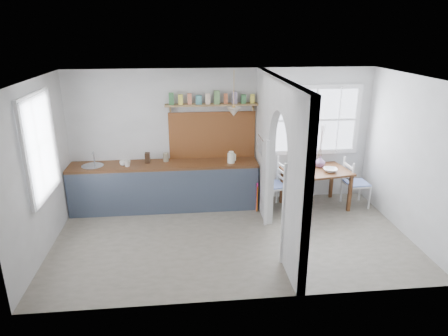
{
  "coord_description": "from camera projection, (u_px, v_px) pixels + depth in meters",
  "views": [
    {
      "loc": [
        -0.74,
        -5.81,
        3.29
      ],
      "look_at": [
        -0.11,
        0.25,
        1.14
      ],
      "focal_mm": 32.0,
      "sensor_mm": 36.0,
      "label": 1
    }
  ],
  "objects": [
    {
      "name": "jar",
      "position": [
        166.0,
        157.0,
        7.53
      ],
      "size": [
        0.14,
        0.14,
        0.17
      ],
      "primitive_type": "cylinder",
      "rotation": [
        0.0,
        0.0,
        0.38
      ],
      "color": "#7B7158",
      "rests_on": "counter"
    },
    {
      "name": "mug_a",
      "position": [
        127.0,
        163.0,
        7.25
      ],
      "size": [
        0.14,
        0.14,
        0.12
      ],
      "primitive_type": "imported",
      "rotation": [
        0.0,
        0.0,
        0.16
      ],
      "color": "silver",
      "rests_on": "counter"
    },
    {
      "name": "sink",
      "position": [
        93.0,
        166.0,
        7.31
      ],
      "size": [
        0.4,
        0.4,
        0.02
      ],
      "primitive_type": "cylinder",
      "color": "silver",
      "rests_on": "counter"
    },
    {
      "name": "shelf",
      "position": [
        212.0,
        101.0,
        7.33
      ],
      "size": [
        1.75,
        0.2,
        0.21
      ],
      "color": "#A9864C",
      "rests_on": "walls"
    },
    {
      "name": "towel_magenta",
      "position": [
        257.0,
        198.0,
        7.49
      ],
      "size": [
        0.02,
        0.03,
        0.59
      ],
      "primitive_type": "cube",
      "color": "#D41B7C",
      "rests_on": "counter"
    },
    {
      "name": "knife_block",
      "position": [
        148.0,
        158.0,
        7.45
      ],
      "size": [
        0.09,
        0.12,
        0.19
      ],
      "primitive_type": "cube",
      "rotation": [
        0.0,
        0.0,
        -0.03
      ],
      "color": "#39271B",
      "rests_on": "counter"
    },
    {
      "name": "floor",
      "position": [
        232.0,
        238.0,
        6.62
      ],
      "size": [
        5.8,
        3.2,
        0.01
      ],
      "primitive_type": "cube",
      "color": "gray",
      "rests_on": "ground"
    },
    {
      "name": "ceiling",
      "position": [
        234.0,
        78.0,
        5.76
      ],
      "size": [
        5.8,
        3.2,
        0.01
      ],
      "primitive_type": "cube",
      "color": "#B9B8B7",
      "rests_on": "walls"
    },
    {
      "name": "utensil_rail",
      "position": [
        261.0,
        138.0,
        7.04
      ],
      "size": [
        0.02,
        0.5,
        0.02
      ],
      "primitive_type": "cylinder",
      "rotation": [
        1.57,
        0.0,
        0.0
      ],
      "color": "silver",
      "rests_on": "partition"
    },
    {
      "name": "bowl",
      "position": [
        330.0,
        170.0,
        7.44
      ],
      "size": [
        0.31,
        0.31,
        0.06
      ],
      "primitive_type": "imported",
      "rotation": [
        0.0,
        0.0,
        -0.25
      ],
      "color": "white",
      "rests_on": "dining_table"
    },
    {
      "name": "vase",
      "position": [
        320.0,
        162.0,
        7.66
      ],
      "size": [
        0.25,
        0.25,
        0.21
      ],
      "primitive_type": "imported",
      "rotation": [
        0.0,
        0.0,
        -0.28
      ],
      "color": "slate",
      "rests_on": "dining_table"
    },
    {
      "name": "walls",
      "position": [
        233.0,
        164.0,
        6.19
      ],
      "size": [
        5.81,
        3.21,
        2.6
      ],
      "color": "#B9B8B7",
      "rests_on": "floor"
    },
    {
      "name": "chair_right",
      "position": [
        356.0,
        183.0,
        7.68
      ],
      "size": [
        0.45,
        0.45,
        0.94
      ],
      "primitive_type": null,
      "rotation": [
        0.0,
        0.0,
        1.61
      ],
      "color": "silver",
      "rests_on": "floor"
    },
    {
      "name": "kettle",
      "position": [
        231.0,
        157.0,
        7.44
      ],
      "size": [
        0.19,
        0.15,
        0.22
      ],
      "primitive_type": null,
      "rotation": [
        0.0,
        0.0,
        -0.03
      ],
      "color": "white",
      "rests_on": "counter"
    },
    {
      "name": "counter",
      "position": [
        165.0,
        185.0,
        7.6
      ],
      "size": [
        3.5,
        0.6,
        0.9
      ],
      "color": "#4F2E1D",
      "rests_on": "floor"
    },
    {
      "name": "dining_table",
      "position": [
        315.0,
        189.0,
        7.65
      ],
      "size": [
        1.32,
        0.98,
        0.75
      ],
      "primitive_type": null,
      "rotation": [
        0.0,
        0.0,
        0.16
      ],
      "color": "#4F2E1D",
      "rests_on": "floor"
    },
    {
      "name": "table_cup",
      "position": [
        308.0,
        170.0,
        7.37
      ],
      "size": [
        0.1,
        0.1,
        0.09
      ],
      "primitive_type": "imported",
      "rotation": [
        0.0,
        0.0,
        -0.03
      ],
      "color": "#75A47C",
      "rests_on": "dining_table"
    },
    {
      "name": "nook_window",
      "position": [
        315.0,
        120.0,
        7.73
      ],
      "size": [
        1.76,
        0.1,
        1.3
      ],
      "primitive_type": null,
      "color": "white",
      "rests_on": "walls"
    },
    {
      "name": "mug_b",
      "position": [
        123.0,
        163.0,
        7.33
      ],
      "size": [
        0.13,
        0.13,
        0.09
      ],
      "primitive_type": "imported",
      "rotation": [
        0.0,
        0.0,
        0.11
      ],
      "color": "silver",
      "rests_on": "counter"
    },
    {
      "name": "partition",
      "position": [
        277.0,
        152.0,
        6.26
      ],
      "size": [
        0.12,
        3.2,
        2.6
      ],
      "color": "#B9B8B7",
      "rests_on": "floor"
    },
    {
      "name": "towel_orange",
      "position": [
        257.0,
        199.0,
        7.48
      ],
      "size": [
        0.02,
        0.03,
        0.51
      ],
      "primitive_type": "cube",
      "color": "#CE5F0D",
      "rests_on": "counter"
    },
    {
      "name": "kitchen_window",
      "position": [
        37.0,
        147.0,
        5.79
      ],
      "size": [
        0.1,
        1.16,
        1.5
      ],
      "primitive_type": null,
      "color": "white",
      "rests_on": "walls"
    },
    {
      "name": "chair_left",
      "position": [
        272.0,
        185.0,
        7.53
      ],
      "size": [
        0.53,
        0.53,
        0.98
      ],
      "primitive_type": null,
      "rotation": [
        0.0,
        0.0,
        -1.35
      ],
      "color": "silver",
      "rests_on": "floor"
    },
    {
      "name": "plate",
      "position": [
        302.0,
        170.0,
        7.48
      ],
      "size": [
        0.25,
        0.25,
        0.02
      ],
      "primitive_type": "cylinder",
      "rotation": [
        0.0,
        0.0,
        0.29
      ],
      "color": "black",
      "rests_on": "dining_table"
    },
    {
      "name": "backsplash",
      "position": [
        212.0,
        135.0,
        7.63
      ],
      "size": [
        1.65,
        0.03,
        0.9
      ],
      "primitive_type": "cube",
      "color": "brown",
      "rests_on": "walls"
    },
    {
      "name": "pendant_lamp",
      "position": [
        234.0,
        112.0,
        7.09
      ],
      "size": [
        0.26,
        0.26,
        0.16
      ],
      "primitive_type": "cone",
      "color": "#F1E6CF",
      "rests_on": "ceiling"
    }
  ]
}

